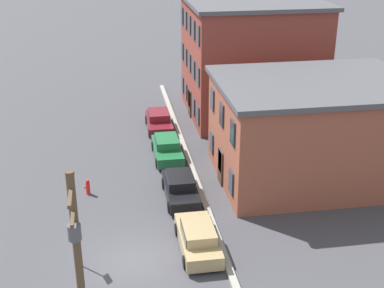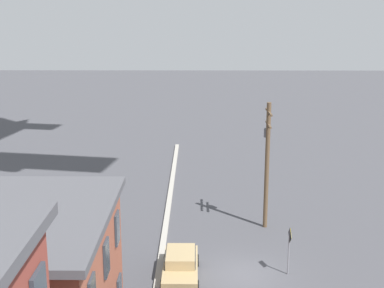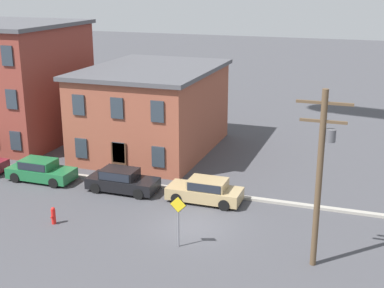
# 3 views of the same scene
# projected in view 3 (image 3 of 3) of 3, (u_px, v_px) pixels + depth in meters

# --- Properties ---
(ground_plane) EXTENTS (200.00, 200.00, 0.00)m
(ground_plane) POSITION_uv_depth(u_px,v_px,m) (193.00, 226.00, 28.59)
(ground_plane) COLOR #424247
(kerb_strip) EXTENTS (56.00, 0.36, 0.16)m
(kerb_strip) POSITION_uv_depth(u_px,v_px,m) (217.00, 194.00, 32.63)
(kerb_strip) COLOR #9E998E
(kerb_strip) RESTS_ON ground_plane
(apartment_corner) EXTENTS (10.51, 10.48, 9.44)m
(apartment_corner) POSITION_uv_depth(u_px,v_px,m) (9.00, 81.00, 43.30)
(apartment_corner) COLOR brown
(apartment_corner) RESTS_ON ground_plane
(apartment_midblock) EXTENTS (9.10, 12.13, 6.40)m
(apartment_midblock) POSITION_uv_depth(u_px,v_px,m) (153.00, 109.00, 40.62)
(apartment_midblock) COLOR brown
(apartment_midblock) RESTS_ON ground_plane
(car_green) EXTENTS (4.40, 1.92, 1.43)m
(car_green) POSITION_uv_depth(u_px,v_px,m) (40.00, 170.00, 34.86)
(car_green) COLOR #1E6638
(car_green) RESTS_ON ground_plane
(car_black) EXTENTS (4.40, 1.92, 1.43)m
(car_black) POSITION_uv_depth(u_px,v_px,m) (122.00, 180.00, 33.10)
(car_black) COLOR black
(car_black) RESTS_ON ground_plane
(car_tan) EXTENTS (4.40, 1.92, 1.43)m
(car_tan) POSITION_uv_depth(u_px,v_px,m) (206.00, 190.00, 31.48)
(car_tan) COLOR tan
(car_tan) RESTS_ON ground_plane
(caution_sign) EXTENTS (0.87, 0.08, 2.69)m
(caution_sign) POSITION_uv_depth(u_px,v_px,m) (178.00, 214.00, 25.85)
(caution_sign) COLOR slate
(caution_sign) RESTS_ON ground_plane
(utility_pole) EXTENTS (2.40, 0.44, 8.24)m
(utility_pole) POSITION_uv_depth(u_px,v_px,m) (321.00, 170.00, 23.34)
(utility_pole) COLOR brown
(utility_pole) RESTS_ON ground_plane
(fire_hydrant) EXTENTS (0.24, 0.34, 0.96)m
(fire_hydrant) POSITION_uv_depth(u_px,v_px,m) (53.00, 215.00, 28.70)
(fire_hydrant) COLOR red
(fire_hydrant) RESTS_ON ground_plane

